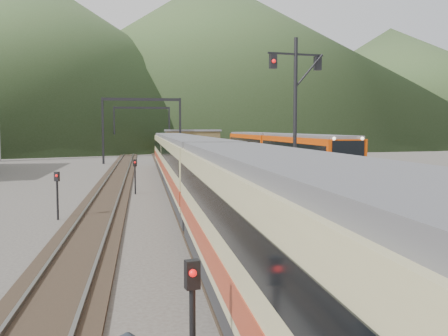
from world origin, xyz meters
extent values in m
cube|color=black|center=(0.00, 40.00, 0.06)|extent=(2.60, 200.00, 0.12)
cube|color=slate|center=(-0.72, 40.00, 0.16)|extent=(0.10, 200.00, 0.14)
cube|color=slate|center=(0.72, 40.00, 0.16)|extent=(0.10, 200.00, 0.14)
cube|color=black|center=(-5.00, 40.00, 0.06)|extent=(2.60, 200.00, 0.12)
cube|color=slate|center=(-5.72, 40.00, 0.16)|extent=(0.10, 200.00, 0.14)
cube|color=slate|center=(-4.28, 40.00, 0.16)|extent=(0.10, 200.00, 0.14)
cube|color=black|center=(11.50, 40.00, 0.06)|extent=(2.60, 200.00, 0.12)
cube|color=slate|center=(10.78, 40.00, 0.16)|extent=(0.10, 200.00, 0.14)
cube|color=slate|center=(12.22, 40.00, 0.16)|extent=(0.10, 200.00, 0.14)
cube|color=gray|center=(5.60, 38.00, 0.50)|extent=(8.00, 100.00, 1.00)
cube|color=black|center=(-7.50, 55.00, 4.00)|extent=(0.25, 0.25, 8.00)
cube|color=black|center=(1.80, 55.00, 4.00)|extent=(0.25, 0.25, 8.00)
cube|color=black|center=(-2.85, 55.00, 7.80)|extent=(9.30, 0.22, 0.35)
cube|color=black|center=(-7.50, 80.00, 4.00)|extent=(0.25, 0.25, 8.00)
cube|color=black|center=(1.80, 80.00, 4.00)|extent=(0.25, 0.25, 8.00)
cube|color=black|center=(-2.85, 80.00, 7.80)|extent=(9.30, 0.22, 0.35)
cube|color=brown|center=(5.60, 78.00, 2.40)|extent=(9.00, 4.00, 2.80)
cube|color=slate|center=(5.60, 78.00, 3.95)|extent=(9.40, 4.40, 0.30)
cone|color=#334A22|center=(-40.00, 190.00, 30.00)|extent=(180.00, 180.00, 60.00)
cone|color=#334A22|center=(30.00, 230.00, 37.50)|extent=(220.00, 220.00, 75.00)
cone|color=#334A22|center=(110.00, 210.00, 25.00)|extent=(160.00, 160.00, 50.00)
cube|color=tan|center=(0.00, 2.56, 1.96)|extent=(2.84, 19.08, 3.46)
cube|color=tan|center=(0.00, 22.13, 1.96)|extent=(2.84, 19.08, 3.46)
cube|color=tan|center=(0.00, 41.71, 1.96)|extent=(2.84, 19.08, 3.46)
cube|color=#AB3604|center=(11.50, 36.35, 2.01)|extent=(2.91, 19.59, 3.56)
cube|color=#AB3604|center=(11.50, 56.44, 2.01)|extent=(2.91, 19.59, 3.56)
cylinder|color=black|center=(2.74, 11.05, 4.30)|extent=(0.14, 0.14, 6.59)
cube|color=black|center=(2.74, 11.05, 6.99)|extent=(2.18, 0.40, 0.07)
cube|color=black|center=(1.85, 10.91, 6.69)|extent=(0.27, 0.22, 0.50)
cube|color=black|center=(3.62, 11.19, 6.69)|extent=(0.27, 0.22, 0.50)
cube|color=black|center=(-2.10, 0.77, 2.05)|extent=(0.25, 0.20, 0.45)
cylinder|color=black|center=(-3.33, 26.13, 1.00)|extent=(0.10, 0.10, 2.00)
cube|color=black|center=(-3.33, 26.13, 2.05)|extent=(0.26, 0.23, 0.45)
cylinder|color=black|center=(-6.80, 17.41, 1.00)|extent=(0.10, 0.10, 2.00)
cube|color=black|center=(-6.80, 17.41, 2.05)|extent=(0.26, 0.22, 0.45)
camera|label=1|loc=(-2.84, -6.73, 4.29)|focal=40.00mm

